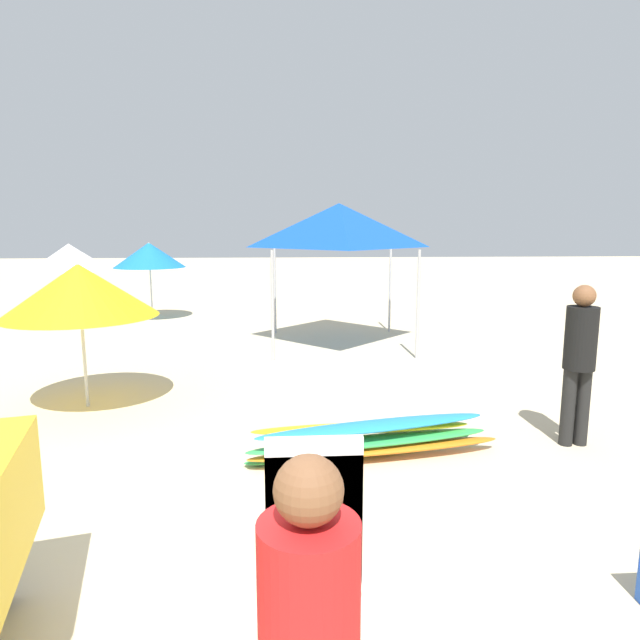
% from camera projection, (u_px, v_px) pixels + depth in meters
% --- Properties ---
extents(ground, '(80.00, 80.00, 0.00)m').
position_uv_depth(ground, '(157.00, 618.00, 3.22)').
color(ground, beige).
extents(stacked_plastic_chairs, '(0.48, 0.48, 1.29)m').
position_uv_depth(stacked_plastic_chairs, '(313.00, 527.00, 2.83)').
color(stacked_plastic_chairs, white).
rests_on(stacked_plastic_chairs, ground).
extents(surfboard_pile, '(2.65, 1.04, 0.40)m').
position_uv_depth(surfboard_pile, '(369.00, 439.00, 5.45)').
color(surfboard_pile, green).
rests_on(surfboard_pile, ground).
extents(lifeguard_near_left, '(0.32, 0.32, 1.72)m').
position_uv_depth(lifeguard_near_left, '(580.00, 354.00, 5.65)').
color(lifeguard_near_left, black).
rests_on(lifeguard_near_left, ground).
extents(popup_canopy, '(2.59, 2.59, 2.76)m').
position_uv_depth(popup_canopy, '(339.00, 226.00, 10.44)').
color(popup_canopy, '#B2B2B7').
rests_on(popup_canopy, ground).
extents(beach_umbrella_left, '(2.15, 2.15, 1.86)m').
position_uv_depth(beach_umbrella_left, '(69.00, 257.00, 15.01)').
color(beach_umbrella_left, beige).
rests_on(beach_umbrella_left, ground).
extents(beach_umbrella_mid, '(1.76, 1.76, 1.93)m').
position_uv_depth(beach_umbrella_mid, '(149.00, 255.00, 13.49)').
color(beach_umbrella_mid, beige).
rests_on(beach_umbrella_mid, ground).
extents(beach_umbrella_far, '(1.91, 1.91, 1.85)m').
position_uv_depth(beach_umbrella_far, '(79.00, 290.00, 6.80)').
color(beach_umbrella_far, beige).
rests_on(beach_umbrella_far, ground).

